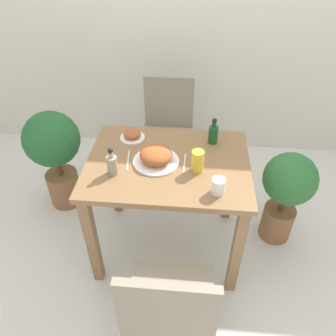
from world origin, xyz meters
The scene contains 15 objects.
ground_plane centered at (0.00, 0.00, 0.00)m, with size 16.00×16.00×0.00m, color silver.
wall_back centered at (0.00, 1.32, 1.30)m, with size 8.00×0.05×2.60m.
dining_table centered at (0.00, 0.00, 0.63)m, with size 0.96×0.73×0.76m.
chair_near centered at (0.07, -0.77, 0.51)m, with size 0.42×0.42×0.90m.
chair_far centered at (-0.07, 0.77, 0.51)m, with size 0.42×0.42×0.90m.
food_plate centered at (-0.07, -0.01, 0.81)m, with size 0.27×0.27×0.09m.
side_plate centered at (-0.25, 0.22, 0.79)m, with size 0.16×0.16×0.06m.
drink_cup centered at (0.28, -0.24, 0.81)m, with size 0.07×0.07×0.09m.
juice_glass centered at (0.17, -0.06, 0.83)m, with size 0.07×0.07×0.13m.
sauce_bottle centered at (-0.30, -0.13, 0.83)m, with size 0.06×0.06×0.17m.
condiment_bottle centered at (0.26, 0.22, 0.83)m, with size 0.06×0.06×0.17m.
fork_utensil centered at (-0.24, -0.01, 0.77)m, with size 0.03×0.19×0.00m.
spoon_utensil centered at (0.10, -0.01, 0.77)m, with size 0.01×0.18×0.00m.
potted_plant_left centered at (-0.88, 0.37, 0.52)m, with size 0.41×0.41×0.82m.
potted_plant_right centered at (0.78, 0.16, 0.45)m, with size 0.35×0.35×0.73m.
Camera 1 is at (0.14, -1.51, 1.95)m, focal length 35.00 mm.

